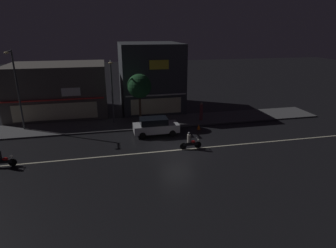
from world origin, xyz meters
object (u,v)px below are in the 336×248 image
(parked_car_near_kerb, at_px, (155,126))
(traffic_cone, at_px, (199,127))
(streetlamp_mid, at_px, (112,87))
(pedestrian_on_sidewalk, at_px, (201,112))
(motorcycle_lead, at_px, (190,142))
(streetlamp_west, at_px, (16,85))
(motorcycle_following, at_px, (1,159))

(parked_car_near_kerb, xyz_separation_m, traffic_cone, (4.55, 0.54, -0.59))
(streetlamp_mid, height_order, traffic_cone, streetlamp_mid)
(pedestrian_on_sidewalk, height_order, motorcycle_lead, pedestrian_on_sidewalk)
(streetlamp_west, relative_size, traffic_cone, 14.07)
(streetlamp_mid, distance_m, motorcycle_following, 12.22)
(parked_car_near_kerb, bearing_deg, motorcycle_lead, 119.48)
(motorcycle_lead, height_order, motorcycle_following, same)
(pedestrian_on_sidewalk, distance_m, motorcycle_following, 19.28)
(pedestrian_on_sidewalk, bearing_deg, motorcycle_lead, 97.99)
(parked_car_near_kerb, xyz_separation_m, motorcycle_lead, (2.27, -4.01, -0.24))
(parked_car_near_kerb, relative_size, motorcycle_lead, 2.26)
(pedestrian_on_sidewalk, relative_size, parked_car_near_kerb, 0.46)
(streetlamp_mid, relative_size, traffic_cone, 12.06)
(streetlamp_west, relative_size, streetlamp_mid, 1.17)
(streetlamp_mid, distance_m, pedestrian_on_sidewalk, 9.93)
(motorcycle_following, distance_m, traffic_cone, 17.43)
(traffic_cone, bearing_deg, streetlamp_west, 169.28)
(traffic_cone, bearing_deg, motorcycle_following, -164.07)
(parked_car_near_kerb, distance_m, traffic_cone, 4.62)
(streetlamp_mid, bearing_deg, traffic_cone, -22.01)
(streetlamp_west, bearing_deg, motorcycle_following, -86.70)
(streetlamp_mid, distance_m, motorcycle_lead, 10.54)
(streetlamp_west, xyz_separation_m, traffic_cone, (17.22, -3.26, -4.39))
(pedestrian_on_sidewalk, xyz_separation_m, motorcycle_following, (-17.84, -7.28, -0.43))
(traffic_cone, bearing_deg, streetlamp_mid, 157.99)
(motorcycle_lead, xyz_separation_m, motorcycle_following, (-14.47, -0.24, 0.00))
(streetlamp_mid, height_order, pedestrian_on_sidewalk, streetlamp_mid)
(parked_car_near_kerb, bearing_deg, streetlamp_west, -16.69)
(motorcycle_lead, bearing_deg, parked_car_near_kerb, 116.99)
(motorcycle_following, bearing_deg, streetlamp_west, -94.93)
(streetlamp_west, height_order, pedestrian_on_sidewalk, streetlamp_west)
(motorcycle_lead, bearing_deg, pedestrian_on_sidewalk, 61.93)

